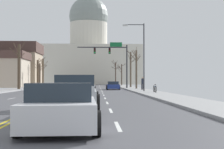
{
  "coord_description": "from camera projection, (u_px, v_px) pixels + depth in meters",
  "views": [
    {
      "loc": [
        2.88,
        -39.36,
        1.37
      ],
      "look_at": [
        5.84,
        27.13,
        2.48
      ],
      "focal_mm": 54.47,
      "sensor_mm": 36.0,
      "label": 1
    }
  ],
  "objects": [
    {
      "name": "ground",
      "position": [
        72.0,
        92.0,
        39.17
      ],
      "size": [
        20.0,
        180.0,
        0.2
      ],
      "color": "#4C4C51"
    },
    {
      "name": "flank_building_02",
      "position": [
        12.0,
        65.0,
        74.26
      ],
      "size": [
        12.23,
        10.37,
        9.39
      ],
      "color": "tan",
      "rests_on": "ground"
    },
    {
      "name": "bare_tree_05",
      "position": [
        40.0,
        75.0,
        63.51
      ],
      "size": [
        1.98,
        1.82,
        4.37
      ],
      "color": "brown",
      "rests_on": "ground"
    },
    {
      "name": "sedan_near_06",
      "position": [
        61.0,
        108.0,
        9.39
      ],
      "size": [
        2.19,
        4.26,
        1.29
      ],
      "color": "silver",
      "rests_on": "ground"
    },
    {
      "name": "bare_tree_03",
      "position": [
        38.0,
        72.0,
        67.87
      ],
      "size": [
        1.67,
        2.47,
        5.87
      ],
      "color": "#4C3D2D",
      "rests_on": "ground"
    },
    {
      "name": "pickup_truck_near_05",
      "position": [
        75.0,
        94.0,
        15.78
      ],
      "size": [
        2.31,
        5.7,
        1.61
      ],
      "color": "#ADB2B7",
      "rests_on": "ground"
    },
    {
      "name": "sedan_near_04",
      "position": [
        77.0,
        92.0,
        22.32
      ],
      "size": [
        2.11,
        4.74,
        1.27
      ],
      "color": "#6B6056",
      "rests_on": "ground"
    },
    {
      "name": "street_lamp_right",
      "position": [
        141.0,
        51.0,
        38.41
      ],
      "size": [
        2.47,
        0.24,
        7.67
      ],
      "color": "#333338",
      "rests_on": "ground"
    },
    {
      "name": "sedan_near_03",
      "position": [
        82.0,
        90.0,
        28.33
      ],
      "size": [
        2.0,
        4.31,
        1.23
      ],
      "color": "navy",
      "rests_on": "ground"
    },
    {
      "name": "pedestrian_00",
      "position": [
        143.0,
        83.0,
        44.38
      ],
      "size": [
        0.35,
        0.34,
        1.66
      ],
      "color": "black",
      "rests_on": "ground"
    },
    {
      "name": "flank_building_03",
      "position": [
        13.0,
        67.0,
        84.65
      ],
      "size": [
        11.05,
        10.3,
        9.13
      ],
      "color": "#B2A38E",
      "rests_on": "ground"
    },
    {
      "name": "bare_tree_07",
      "position": [
        19.0,
        65.0,
        47.15
      ],
      "size": [
        2.03,
        2.25,
        6.54
      ],
      "color": "#4C3D2D",
      "rests_on": "ground"
    },
    {
      "name": "signal_gantry",
      "position": [
        113.0,
        56.0,
        53.42
      ],
      "size": [
        7.91,
        0.41,
        7.2
      ],
      "color": "#28282D",
      "rests_on": "ground"
    },
    {
      "name": "capitol_building",
      "position": [
        89.0,
        54.0,
        117.37
      ],
      "size": [
        34.74,
        22.73,
        32.67
      ],
      "color": "beige",
      "rests_on": "ground"
    },
    {
      "name": "sedan_oncoming_00",
      "position": [
        70.0,
        85.0,
        57.66
      ],
      "size": [
        2.18,
        4.69,
        1.19
      ],
      "color": "silver",
      "rests_on": "ground"
    },
    {
      "name": "bare_tree_06",
      "position": [
        131.0,
        69.0,
        60.56
      ],
      "size": [
        1.91,
        1.24,
        6.27
      ],
      "color": "brown",
      "rests_on": "ground"
    },
    {
      "name": "sedan_oncoming_01",
      "position": [
        59.0,
        84.0,
        71.04
      ],
      "size": [
        2.06,
        4.33,
        1.28
      ],
      "color": "silver",
      "rests_on": "ground"
    },
    {
      "name": "bare_tree_01",
      "position": [
        43.0,
        72.0,
        74.77
      ],
      "size": [
        2.14,
        1.77,
        6.35
      ],
      "color": "brown",
      "rests_on": "ground"
    },
    {
      "name": "bare_tree_00",
      "position": [
        116.0,
        72.0,
        91.72
      ],
      "size": [
        2.43,
        2.26,
        6.73
      ],
      "color": "#423328",
      "rests_on": "ground"
    },
    {
      "name": "sedan_oncoming_02",
      "position": [
        77.0,
        84.0,
        80.9
      ],
      "size": [
        2.05,
        4.61,
        1.18
      ],
      "color": "navy",
      "rests_on": "ground"
    },
    {
      "name": "bare_tree_02",
      "position": [
        136.0,
        67.0,
        49.82
      ],
      "size": [
        2.03,
        3.07,
        6.22
      ],
      "color": "brown",
      "rests_on": "ground"
    },
    {
      "name": "bicycle_parked",
      "position": [
        155.0,
        89.0,
        34.36
      ],
      "size": [
        0.12,
        1.77,
        0.85
      ],
      "color": "black",
      "rests_on": "ground"
    },
    {
      "name": "sedan_oncoming_03",
      "position": [
        79.0,
        83.0,
        90.3
      ],
      "size": [
        2.21,
        4.49,
        1.32
      ],
      "color": "#6B6056",
      "rests_on": "ground"
    },
    {
      "name": "sedan_near_01",
      "position": [
        87.0,
        87.0,
        41.73
      ],
      "size": [
        2.08,
        4.53,
        1.24
      ],
      "color": "silver",
      "rests_on": "ground"
    },
    {
      "name": "sedan_near_00",
      "position": [
        113.0,
        86.0,
        49.34
      ],
      "size": [
        1.96,
        4.37,
        1.19
      ],
      "color": "navy",
      "rests_on": "ground"
    },
    {
      "name": "sedan_near_02",
      "position": [
        84.0,
        88.0,
        35.47
      ],
      "size": [
        2.2,
        4.46,
        1.23
      ],
      "color": "silver",
      "rests_on": "ground"
    },
    {
      "name": "bare_tree_04",
      "position": [
        122.0,
        74.0,
        82.35
      ],
      "size": [
        2.27,
        0.79,
        5.32
      ],
      "color": "#423328",
      "rests_on": "ground"
    }
  ]
}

